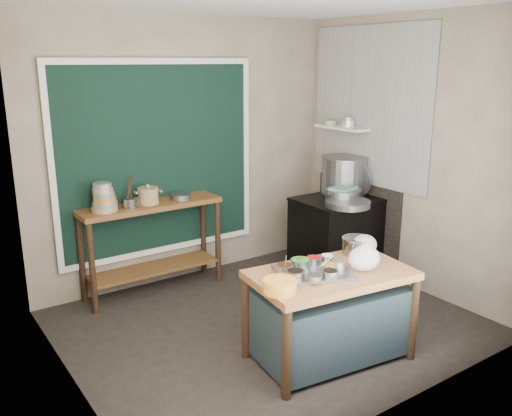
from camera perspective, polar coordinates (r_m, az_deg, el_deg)
floor at (r=5.10m, az=1.35°, el=-12.14°), size 3.50×3.00×0.02m
back_wall at (r=5.89m, az=-7.30°, el=6.00°), size 3.50×0.02×2.80m
left_wall at (r=3.88m, az=-20.05°, el=0.33°), size 0.02×3.00×2.80m
right_wall at (r=5.82m, az=15.66°, el=5.45°), size 0.02×3.00×2.80m
curtain_panel at (r=5.71m, az=-10.22°, el=5.08°), size 2.10×0.02×1.90m
curtain_frame at (r=5.70m, az=-10.17°, el=5.07°), size 2.22×0.03×2.02m
tile_panel at (r=6.11m, az=11.81°, el=10.40°), size 0.02×1.70×1.70m
soot_patch at (r=6.38m, az=10.63°, el=0.14°), size 0.01×1.30×1.30m
wall_shelf at (r=6.27m, az=9.01°, el=8.35°), size 0.22×0.70×0.03m
prep_table at (r=4.44m, az=7.73°, el=-11.13°), size 1.33×0.87×0.75m
back_counter at (r=5.68m, az=-10.83°, el=-4.13°), size 1.45×0.40×0.95m
stove_block at (r=6.12m, az=8.59°, el=-3.09°), size 0.90×0.68×0.85m
stove_top at (r=6.00m, az=8.75°, el=0.90°), size 0.92×0.69×0.03m
condiment_tray at (r=4.22m, az=6.05°, el=-6.76°), size 0.68×0.59×0.03m
condiment_bowls at (r=4.21m, az=5.78°, el=-6.22°), size 0.56×0.42×0.06m
yellow_basin at (r=3.87m, az=2.52°, el=-8.20°), size 0.29×0.29×0.09m
saucepan at (r=4.67m, az=10.57°, el=-3.93°), size 0.35×0.35×0.14m
plastic_bag_a at (r=4.32m, az=11.32°, el=-5.21°), size 0.30×0.27×0.20m
plastic_bag_b at (r=4.65m, az=11.29°, el=-3.84°), size 0.26×0.23×0.17m
bowl_stack at (r=5.32m, az=-15.72°, el=0.94°), size 0.25×0.25×0.28m
utensil_cup at (r=5.41m, az=-13.08°, el=0.53°), size 0.17×0.17×0.10m
ceramic_crock at (r=5.50m, az=-11.28°, el=1.17°), size 0.27×0.27×0.15m
wide_bowl at (r=5.65m, az=-7.94°, el=1.21°), size 0.28×0.28×0.05m
stock_pot at (r=6.17m, az=9.23°, el=3.42°), size 0.62×0.62×0.42m
pot_lid at (r=6.14m, az=10.71°, el=3.22°), size 0.14×0.42×0.41m
steamer at (r=5.87m, az=9.12°, el=1.36°), size 0.46×0.46×0.13m
green_cloth at (r=5.85m, az=9.15°, el=2.07°), size 0.32×0.28×0.02m
shallow_pan at (r=5.66m, az=9.63°, el=0.47°), size 0.60×0.60×0.06m
shelf_bowl_stack at (r=6.19m, az=9.70°, el=8.87°), size 0.14×0.14×0.11m
shelf_bowl_green at (r=6.40m, az=7.85°, el=8.91°), size 0.17×0.17×0.05m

